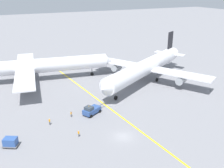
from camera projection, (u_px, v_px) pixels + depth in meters
The scene contains 9 objects.
ground_plane at pixel (124, 137), 61.50m from camera, with size 600.00×600.00×0.00m, color gray.
taxiway_stripe at pixel (119, 115), 71.53m from camera, with size 0.50×120.00×0.01m, color yellow.
airliner_at_gate_left at pixel (31, 67), 95.08m from camera, with size 60.42×45.91×16.58m.
airliner_being_pushed at pixel (146, 67), 94.38m from camera, with size 48.35×44.13×15.50m.
pushback_tug at pixel (91, 110), 71.79m from camera, with size 8.07×5.19×2.94m.
gse_container_dolly_flat at pixel (10, 142), 57.27m from camera, with size 3.87×3.50×2.15m.
ground_crew_marshaller_foreground at pixel (50, 121), 66.42m from camera, with size 0.48×0.36×1.76m.
ground_crew_wing_walker_right at pixel (71, 114), 70.48m from camera, with size 0.50×0.36×1.57m.
ground_crew_ramp_agent_by_cones at pixel (79, 134), 61.23m from camera, with size 0.36×0.47×1.58m.
Camera 1 is at (-25.66, -46.61, 33.36)m, focal length 41.90 mm.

